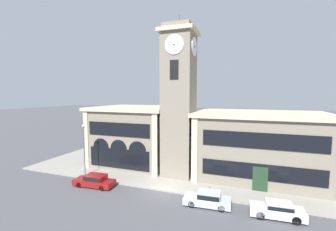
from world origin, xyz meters
TOP-DOWN VIEW (x-y plane):
  - ground_plane at (0.00, 0.00)m, footprint 300.00×300.00m
  - sidewalk_kerb at (0.00, 7.64)m, footprint 42.13×15.28m
  - clock_tower at (0.00, 5.24)m, footprint 4.37×4.37m
  - town_hall_left_wing at (-7.66, 8.31)m, footprint 11.74×10.57m
  - town_hall_right_wing at (9.60, 8.32)m, footprint 15.63×10.57m
  - parked_car_near at (-7.81, -1.38)m, footprint 4.74×1.98m
  - parked_car_mid at (4.94, -1.38)m, footprint 4.42×2.07m
  - parked_car_far at (10.80, -1.38)m, footprint 4.40×1.97m
  - street_lamp at (-10.88, 0.65)m, footprint 0.36×0.36m
  - fire_hydrant at (4.79, 0.56)m, footprint 0.22×0.22m

SIDE VIEW (x-z plane):
  - ground_plane at x=0.00m, z-range 0.00..0.00m
  - sidewalk_kerb at x=0.00m, z-range 0.00..0.15m
  - fire_hydrant at x=4.79m, z-range 0.13..1.00m
  - parked_car_far at x=10.80m, z-range 0.04..1.36m
  - parked_car_near at x=-7.81m, z-range 0.03..1.39m
  - parked_car_mid at x=4.94m, z-range 0.03..1.40m
  - town_hall_right_wing at x=9.60m, z-range 0.02..8.18m
  - town_hall_left_wing at x=-7.66m, z-range 0.02..8.54m
  - street_lamp at x=-10.88m, z-range 1.09..7.60m
  - clock_tower at x=0.00m, z-range -0.53..19.37m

